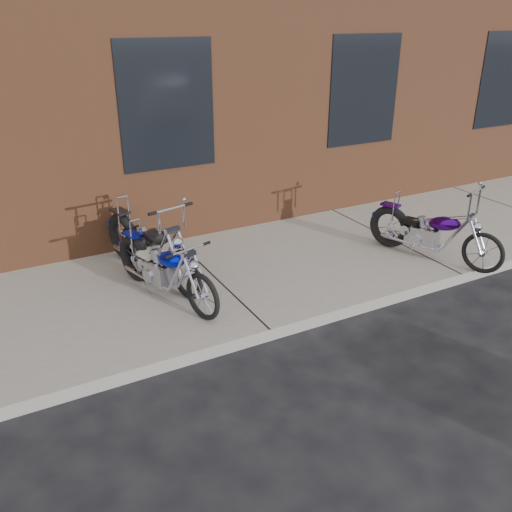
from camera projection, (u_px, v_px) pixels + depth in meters
ground at (270, 341)px, 6.12m from camera, size 120.00×120.00×0.00m
sidewalk at (215, 282)px, 7.30m from camera, size 22.00×3.00×0.15m
chopper_purple at (430, 234)px, 7.72m from camera, size 0.83×1.91×1.13m
chopper_blue at (164, 271)px, 6.64m from camera, size 0.71×1.94×0.87m
chopper_third at (150, 248)px, 7.16m from camera, size 0.72×2.18×1.12m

